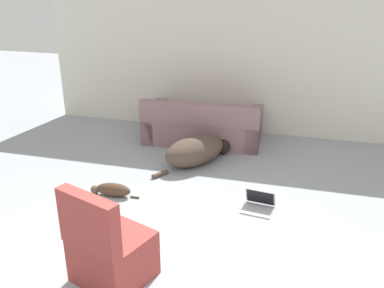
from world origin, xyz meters
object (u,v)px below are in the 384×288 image
at_px(dog, 196,150).
at_px(side_chair, 109,250).
at_px(cat, 112,190).
at_px(couch, 203,127).
at_px(laptop_open, 259,203).

xyz_separation_m(dog, side_chair, (-0.11, -2.62, 0.11)).
distance_m(cat, side_chair, 1.59).
bearing_deg(cat, couch, -109.41).
xyz_separation_m(dog, cat, (-0.77, -1.19, -0.12)).
bearing_deg(dog, couch, 42.32).
distance_m(dog, cat, 1.42).
height_order(laptop_open, side_chair, side_chair).
xyz_separation_m(couch, side_chair, (0.01, -3.48, 0.07)).
bearing_deg(side_chair, couch, -69.97).
distance_m(dog, side_chair, 2.62).
xyz_separation_m(cat, side_chair, (0.66, -1.43, 0.24)).
bearing_deg(laptop_open, cat, -167.35).
bearing_deg(dog, laptop_open, -100.62).
xyz_separation_m(couch, cat, (-0.65, -2.06, -0.17)).
distance_m(couch, dog, 0.87).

